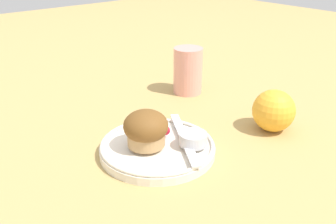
{
  "coord_description": "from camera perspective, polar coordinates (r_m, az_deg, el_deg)",
  "views": [
    {
      "loc": [
        0.44,
        -0.37,
        0.33
      ],
      "look_at": [
        -0.02,
        0.02,
        0.06
      ],
      "focal_mm": 40.0,
      "sensor_mm": 36.0,
      "label": 1
    }
  ],
  "objects": [
    {
      "name": "ground_plane",
      "position": [
        0.67,
        -0.09,
        -5.17
      ],
      "size": [
        3.0,
        3.0,
        0.0
      ],
      "primitive_type": "plane",
      "color": "tan"
    },
    {
      "name": "plate",
      "position": [
        0.64,
        -1.63,
        -5.45
      ],
      "size": [
        0.2,
        0.2,
        0.02
      ],
      "color": "silver",
      "rests_on": "ground_plane"
    },
    {
      "name": "muffin",
      "position": [
        0.62,
        -3.45,
        -2.57
      ],
      "size": [
        0.07,
        0.07,
        0.06
      ],
      "color": "tan",
      "rests_on": "plate"
    },
    {
      "name": "cream_ramekin",
      "position": [
        0.63,
        3.86,
        -4.0
      ],
      "size": [
        0.05,
        0.05,
        0.02
      ],
      "color": "silver",
      "rests_on": "plate"
    },
    {
      "name": "berry_pair",
      "position": [
        0.66,
        -0.9,
        -2.62
      ],
      "size": [
        0.03,
        0.02,
        0.02
      ],
      "color": "#B7192D",
      "rests_on": "plate"
    },
    {
      "name": "butter_knife",
      "position": [
        0.65,
        2.47,
        -3.95
      ],
      "size": [
        0.17,
        0.11,
        0.0
      ],
      "rotation": [
        0.0,
        0.0,
        -0.53
      ],
      "color": "silver",
      "rests_on": "plate"
    },
    {
      "name": "orange_fruit",
      "position": [
        0.73,
        15.8,
        0.21
      ],
      "size": [
        0.08,
        0.08,
        0.08
      ],
      "color": "#F4A82D",
      "rests_on": "ground_plane"
    },
    {
      "name": "juice_glass",
      "position": [
        0.88,
        3.04,
        6.32
      ],
      "size": [
        0.07,
        0.07,
        0.11
      ],
      "color": "#E5998C",
      "rests_on": "ground_plane"
    }
  ]
}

